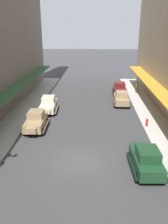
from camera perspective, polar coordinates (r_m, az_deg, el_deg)
name	(u,v)px	position (r m, az deg, el deg)	size (l,w,h in m)	color
ground_plane	(80,161)	(18.11, -0.90, -11.90)	(200.00, 200.00, 0.00)	#38383A
parked_car_0	(121,98)	(30.79, 9.12, 3.43)	(2.19, 4.28, 1.84)	#997F5B
parked_car_1	(120,88)	(35.76, 8.80, 5.75)	(2.17, 4.27, 1.84)	#591919
parked_car_2	(36,120)	(23.46, -11.72, -2.03)	(2.24, 4.30, 1.84)	#997F5B
parked_car_3	(48,104)	(28.18, -8.73, 1.90)	(2.31, 4.32, 1.84)	beige
parked_car_4	(146,159)	(17.08, 15.05, -11.09)	(2.28, 4.31, 1.84)	#193D23
fire_hydrant	(147,122)	(24.39, 15.17, -2.43)	(0.24, 0.24, 0.82)	#B21E19
pedestrian_1	(137,87)	(36.68, 12.82, 5.96)	(0.36, 0.28, 1.67)	#2D2D33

